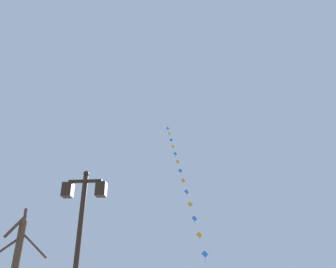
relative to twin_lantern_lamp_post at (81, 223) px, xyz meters
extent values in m
cylinder|color=black|center=(0.00, 0.00, -1.01)|extent=(0.14, 0.14, 4.68)
sphere|color=black|center=(0.00, 0.00, 1.41)|extent=(0.16, 0.16, 0.16)
cube|color=black|center=(0.00, 0.00, 1.18)|extent=(0.96, 0.08, 0.08)
cube|color=black|center=(-0.48, 0.00, 0.93)|extent=(0.28, 0.28, 0.40)
cube|color=beige|center=(-0.48, 0.00, 0.93)|extent=(0.19, 0.19, 0.30)
cube|color=black|center=(0.48, 0.00, 0.93)|extent=(0.28, 0.28, 0.40)
cube|color=beige|center=(0.48, 0.00, 0.93)|extent=(0.19, 0.19, 0.30)
cylinder|color=silver|center=(3.90, 16.50, 0.55)|extent=(0.36, 1.44, 1.62)
cylinder|color=silver|center=(3.56, 17.92, 2.16)|extent=(0.36, 1.44, 1.62)
cylinder|color=silver|center=(3.23, 19.35, 3.76)|extent=(0.36, 1.44, 1.62)
cylinder|color=silver|center=(2.89, 20.77, 5.37)|extent=(0.36, 1.44, 1.62)
cylinder|color=silver|center=(2.56, 22.19, 6.98)|extent=(0.36, 1.44, 1.62)
cylinder|color=silver|center=(2.22, 23.61, 8.58)|extent=(0.36, 1.44, 1.62)
cylinder|color=silver|center=(1.89, 25.03, 10.19)|extent=(0.36, 1.44, 1.62)
cylinder|color=silver|center=(1.55, 26.46, 11.80)|extent=(0.36, 1.44, 1.62)
cylinder|color=silver|center=(1.22, 27.88, 13.41)|extent=(0.36, 1.44, 1.62)
cylinder|color=silver|center=(0.88, 29.30, 15.01)|extent=(0.36, 1.44, 1.62)
cylinder|color=silver|center=(0.55, 30.72, 16.62)|extent=(0.36, 1.44, 1.62)
cylinder|color=silver|center=(0.21, 32.15, 18.23)|extent=(0.36, 1.44, 1.62)
cylinder|color=silver|center=(-0.12, 33.57, 19.83)|extent=(0.36, 1.44, 1.62)
cube|color=blue|center=(3.73, 17.21, 1.35)|extent=(0.50, 0.02, 0.50)
cylinder|color=blue|center=(3.73, 17.21, 0.97)|extent=(0.02, 0.05, 0.36)
cube|color=orange|center=(3.40, 18.63, 2.96)|extent=(0.50, 0.04, 0.50)
cylinder|color=orange|center=(3.40, 18.63, 2.64)|extent=(0.02, 0.04, 0.25)
cube|color=blue|center=(3.06, 20.06, 4.57)|extent=(0.48, 0.17, 0.50)
cylinder|color=blue|center=(3.06, 20.06, 4.25)|extent=(0.03, 0.05, 0.25)
cube|color=orange|center=(2.73, 21.48, 6.17)|extent=(0.50, 0.05, 0.50)
cylinder|color=orange|center=(2.73, 21.48, 5.82)|extent=(0.02, 0.04, 0.31)
cube|color=blue|center=(2.39, 22.90, 7.78)|extent=(0.47, 0.20, 0.50)
cylinder|color=blue|center=(2.39, 22.90, 7.42)|extent=(0.02, 0.02, 0.33)
cube|color=orange|center=(2.06, 24.32, 9.39)|extent=(0.49, 0.13, 0.50)
cylinder|color=orange|center=(2.06, 24.32, 9.02)|extent=(0.02, 0.02, 0.34)
cube|color=blue|center=(1.72, 25.75, 10.99)|extent=(0.50, 0.09, 0.50)
cylinder|color=blue|center=(1.72, 25.75, 10.63)|extent=(0.02, 0.04, 0.34)
cube|color=orange|center=(1.39, 27.17, 12.60)|extent=(0.50, 0.10, 0.50)
cylinder|color=orange|center=(1.39, 27.17, 12.24)|extent=(0.02, 0.02, 0.33)
cube|color=blue|center=(1.05, 28.59, 14.21)|extent=(0.50, 0.09, 0.50)
cylinder|color=blue|center=(1.05, 28.59, 13.87)|extent=(0.02, 0.04, 0.28)
cube|color=orange|center=(0.72, 30.01, 15.82)|extent=(0.45, 0.24, 0.50)
cylinder|color=orange|center=(0.72, 30.01, 15.46)|extent=(0.03, 0.04, 0.32)
cube|color=blue|center=(0.38, 31.43, 17.42)|extent=(0.50, 0.01, 0.50)
cylinder|color=blue|center=(0.38, 31.43, 17.08)|extent=(0.02, 0.05, 0.30)
cube|color=orange|center=(0.05, 32.86, 19.03)|extent=(0.45, 0.24, 0.50)
cylinder|color=orange|center=(0.05, 32.86, 18.67)|extent=(0.03, 0.03, 0.34)
cube|color=blue|center=(-0.29, 34.28, 20.64)|extent=(0.50, 0.04, 0.50)
cylinder|color=blue|center=(-0.29, 34.28, 20.29)|extent=(0.02, 0.03, 0.30)
cylinder|color=#4C3826|center=(-4.41, 4.86, 0.95)|extent=(0.54, 0.74, 0.99)
cylinder|color=#4C3826|center=(-4.66, 5.17, 0.27)|extent=(0.93, 0.13, 0.70)
cylinder|color=#4C3826|center=(-3.68, 5.33, 0.29)|extent=(1.16, 0.46, 1.07)
cylinder|color=#4C3826|center=(-4.43, 5.66, 1.19)|extent=(0.58, 1.15, 1.24)
camera|label=1|loc=(3.05, -9.13, -1.97)|focal=36.81mm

